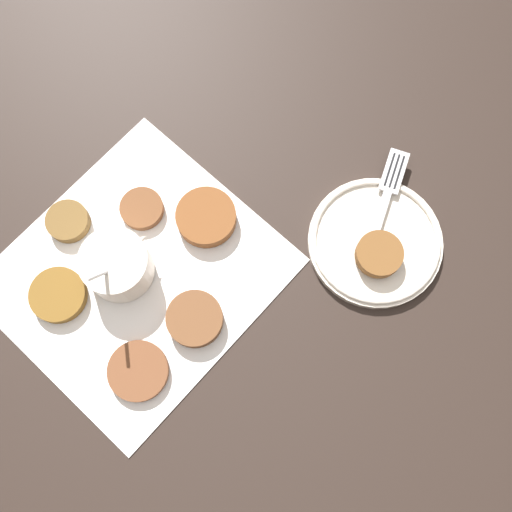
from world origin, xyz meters
TOP-DOWN VIEW (x-y plane):
  - ground_plane at (0.00, 0.00)m, footprint 4.00×4.00m
  - napkin at (0.00, -0.01)m, footprint 0.40×0.37m
  - sauce_bowl at (-0.01, 0.01)m, footprint 0.10×0.09m
  - fritter_0 at (-0.08, -0.12)m, footprint 0.08×0.08m
  - fritter_1 at (0.07, 0.06)m, footprint 0.06×0.06m
  - fritter_2 at (-0.10, 0.04)m, footprint 0.08×0.08m
  - fritter_3 at (0.02, -0.11)m, footprint 0.08×0.08m
  - fritter_4 at (0.13, -0.01)m, footprint 0.09×0.09m
  - fritter_5 at (-0.03, 0.11)m, footprint 0.06×0.06m
  - serving_plate at (0.28, -0.19)m, footprint 0.19×0.19m
  - fritter_on_plate at (0.27, -0.21)m, footprint 0.06×0.06m
  - fork at (0.34, -0.15)m, footprint 0.16×0.11m

SIDE VIEW (x-z plane):
  - ground_plane at x=0.00m, z-range 0.00..0.00m
  - napkin at x=0.00m, z-range 0.00..0.00m
  - serving_plate at x=0.28m, z-range 0.00..0.02m
  - fritter_0 at x=-0.08m, z-range 0.00..0.02m
  - fritter_1 at x=0.07m, z-range 0.00..0.02m
  - fritter_2 at x=-0.10m, z-range 0.00..0.02m
  - fritter_5 at x=-0.03m, z-range 0.00..0.02m
  - fritter_3 at x=0.02m, z-range 0.00..0.02m
  - fritter_4 at x=0.13m, z-range 0.00..0.03m
  - fork at x=0.34m, z-range 0.02..0.02m
  - fritter_on_plate at x=0.27m, z-range 0.02..0.04m
  - sauce_bowl at x=-0.01m, z-range -0.03..0.09m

